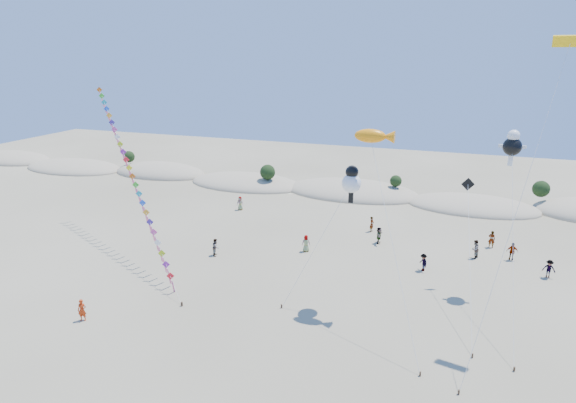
{
  "coord_description": "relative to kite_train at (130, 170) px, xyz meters",
  "views": [
    {
      "loc": [
        13.14,
        -19.23,
        19.04
      ],
      "look_at": [
        1.46,
        14.0,
        8.07
      ],
      "focal_mm": 30.0,
      "sensor_mm": 36.0,
      "label": 1
    }
  ],
  "objects": [
    {
      "name": "flyer_foreground",
      "position": [
        4.96,
        -13.34,
        -7.22
      ],
      "size": [
        0.72,
        0.59,
        1.69
      ],
      "primitive_type": "imported",
      "rotation": [
        0.0,
        0.0,
        0.35
      ],
      "color": "#B6300E",
      "rests_on": "ground"
    },
    {
      "name": "cartoon_kite_low",
      "position": [
        22.74,
        -3.89,
        1.83
      ],
      "size": [
        5.29,
        3.65,
        11.08
      ],
      "color": "#3F2D1E",
      "rests_on": "ground"
    },
    {
      "name": "dark_kite",
      "position": [
        31.32,
        0.1,
        -1.47
      ],
      "size": [
        1.69,
        11.7,
        9.23
      ],
      "color": "#3F2D1E",
      "rests_on": "ground"
    },
    {
      "name": "kite_train",
      "position": [
        0.0,
        0.0,
        0.0
      ],
      "size": [
        20.39,
        16.96,
        15.98
      ],
      "color": "#3F2D1E",
      "rests_on": "ground"
    },
    {
      "name": "fish_kite",
      "position": [
        24.27,
        -3.83,
        5.22
      ],
      "size": [
        6.34,
        8.41,
        13.83
      ],
      "color": "#3F2D1E",
      "rests_on": "ground"
    },
    {
      "name": "beachgoers",
      "position": [
        24.86,
        7.53,
        -7.2
      ],
      "size": [
        34.71,
        14.56,
        1.84
      ],
      "color": "slate",
      "rests_on": "ground"
    },
    {
      "name": "cartoon_kite_high",
      "position": [
        33.93,
        2.54,
        4.1
      ],
      "size": [
        2.0,
        12.56,
        13.35
      ],
      "color": "#3F2D1E",
      "rests_on": "ground"
    },
    {
      "name": "dune_ridge",
      "position": [
        17.64,
        26.4,
        -7.95
      ],
      "size": [
        145.3,
        11.49,
        5.57
      ],
      "color": "gray",
      "rests_on": "ground"
    },
    {
      "name": "parafoil_kite",
      "position": [
        35.52,
        -4.17,
        11.04
      ],
      "size": [
        5.34,
        9.17,
        20.02
      ],
      "color": "#3F2D1E",
      "rests_on": "ground"
    }
  ]
}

